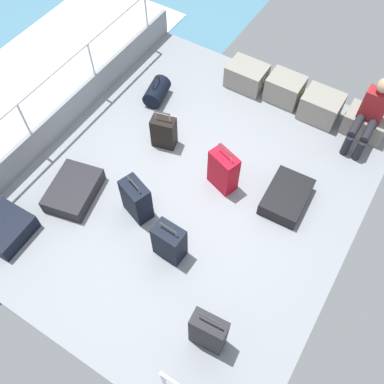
{
  "coord_description": "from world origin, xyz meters",
  "views": [
    {
      "loc": [
        1.73,
        -2.79,
        4.88
      ],
      "look_at": [
        0.15,
        -0.23,
        0.25
      ],
      "focal_mm": 39.74,
      "sensor_mm": 36.0,
      "label": 1
    }
  ],
  "objects_px": {
    "suitcase_1": "(6,229)",
    "suitcase_3": "(169,242)",
    "cargo_crate_1": "(285,89)",
    "suitcase_0": "(164,132)",
    "suitcase_2": "(223,171)",
    "suitcase_6": "(286,197)",
    "cargo_crate_3": "(366,123)",
    "cargo_crate_0": "(247,76)",
    "duffel_bag": "(157,92)",
    "suitcase_7": "(136,200)",
    "cargo_crate_2": "(321,106)",
    "passenger_seated": "(370,113)",
    "suitcase_5": "(208,332)",
    "suitcase_4": "(74,190)"
  },
  "relations": [
    {
      "from": "suitcase_4",
      "to": "cargo_crate_2",
      "type": "bearing_deg",
      "value": 54.05
    },
    {
      "from": "cargo_crate_2",
      "to": "suitcase_7",
      "type": "xyz_separation_m",
      "value": [
        -1.35,
        -2.86,
        0.09
      ]
    },
    {
      "from": "suitcase_3",
      "to": "suitcase_5",
      "type": "distance_m",
      "value": 1.16
    },
    {
      "from": "cargo_crate_3",
      "to": "suitcase_6",
      "type": "bearing_deg",
      "value": -104.57
    },
    {
      "from": "cargo_crate_3",
      "to": "suitcase_1",
      "type": "distance_m",
      "value": 5.23
    },
    {
      "from": "cargo_crate_2",
      "to": "suitcase_4",
      "type": "height_order",
      "value": "cargo_crate_2"
    },
    {
      "from": "suitcase_2",
      "to": "suitcase_6",
      "type": "relative_size",
      "value": 0.99
    },
    {
      "from": "cargo_crate_3",
      "to": "suitcase_3",
      "type": "relative_size",
      "value": 0.98
    },
    {
      "from": "cargo_crate_1",
      "to": "suitcase_0",
      "type": "xyz_separation_m",
      "value": [
        -1.08,
        -1.76,
        0.04
      ]
    },
    {
      "from": "cargo_crate_1",
      "to": "suitcase_0",
      "type": "height_order",
      "value": "suitcase_0"
    },
    {
      "from": "cargo_crate_0",
      "to": "suitcase_4",
      "type": "height_order",
      "value": "cargo_crate_0"
    },
    {
      "from": "passenger_seated",
      "to": "suitcase_0",
      "type": "height_order",
      "value": "passenger_seated"
    },
    {
      "from": "suitcase_0",
      "to": "suitcase_4",
      "type": "bearing_deg",
      "value": -111.06
    },
    {
      "from": "suitcase_0",
      "to": "suitcase_2",
      "type": "relative_size",
      "value": 0.87
    },
    {
      "from": "suitcase_3",
      "to": "suitcase_5",
      "type": "bearing_deg",
      "value": -35.76
    },
    {
      "from": "passenger_seated",
      "to": "suitcase_3",
      "type": "height_order",
      "value": "passenger_seated"
    },
    {
      "from": "suitcase_1",
      "to": "cargo_crate_0",
      "type": "bearing_deg",
      "value": 72.01
    },
    {
      "from": "suitcase_2",
      "to": "cargo_crate_0",
      "type": "bearing_deg",
      "value": 108.63
    },
    {
      "from": "suitcase_5",
      "to": "duffel_bag",
      "type": "bearing_deg",
      "value": 132.76
    },
    {
      "from": "cargo_crate_0",
      "to": "duffel_bag",
      "type": "bearing_deg",
      "value": -135.89
    },
    {
      "from": "cargo_crate_0",
      "to": "duffel_bag",
      "type": "relative_size",
      "value": 1.2
    },
    {
      "from": "suitcase_3",
      "to": "cargo_crate_3",
      "type": "bearing_deg",
      "value": 67.05
    },
    {
      "from": "suitcase_2",
      "to": "suitcase_5",
      "type": "xyz_separation_m",
      "value": [
        0.91,
        -1.92,
        0.03
      ]
    },
    {
      "from": "suitcase_5",
      "to": "suitcase_0",
      "type": "bearing_deg",
      "value": 133.33
    },
    {
      "from": "suitcase_6",
      "to": "duffel_bag",
      "type": "distance_m",
      "value": 2.64
    },
    {
      "from": "cargo_crate_1",
      "to": "duffel_bag",
      "type": "xyz_separation_m",
      "value": [
        -1.7,
        -1.06,
        -0.06
      ]
    },
    {
      "from": "suitcase_3",
      "to": "suitcase_7",
      "type": "xyz_separation_m",
      "value": [
        -0.68,
        0.27,
        0.02
      ]
    },
    {
      "from": "suitcase_0",
      "to": "suitcase_1",
      "type": "relative_size",
      "value": 1.06
    },
    {
      "from": "suitcase_3",
      "to": "suitcase_7",
      "type": "bearing_deg",
      "value": 158.34
    },
    {
      "from": "cargo_crate_0",
      "to": "cargo_crate_2",
      "type": "relative_size",
      "value": 1.05
    },
    {
      "from": "suitcase_7",
      "to": "suitcase_3",
      "type": "bearing_deg",
      "value": -21.66
    },
    {
      "from": "cargo_crate_3",
      "to": "suitcase_6",
      "type": "relative_size",
      "value": 0.84
    },
    {
      "from": "passenger_seated",
      "to": "suitcase_6",
      "type": "xyz_separation_m",
      "value": [
        -0.46,
        -1.58,
        -0.43
      ]
    },
    {
      "from": "suitcase_2",
      "to": "suitcase_3",
      "type": "relative_size",
      "value": 1.16
    },
    {
      "from": "cargo_crate_0",
      "to": "suitcase_4",
      "type": "distance_m",
      "value": 3.26
    },
    {
      "from": "cargo_crate_0",
      "to": "duffel_bag",
      "type": "xyz_separation_m",
      "value": [
        -1.05,
        -1.02,
        -0.04
      ]
    },
    {
      "from": "suitcase_2",
      "to": "suitcase_6",
      "type": "xyz_separation_m",
      "value": [
        0.86,
        0.21,
        -0.21
      ]
    },
    {
      "from": "cargo_crate_2",
      "to": "passenger_seated",
      "type": "relative_size",
      "value": 0.58
    },
    {
      "from": "passenger_seated",
      "to": "suitcase_6",
      "type": "bearing_deg",
      "value": -106.12
    },
    {
      "from": "suitcase_1",
      "to": "suitcase_3",
      "type": "height_order",
      "value": "suitcase_3"
    },
    {
      "from": "suitcase_1",
      "to": "suitcase_6",
      "type": "distance_m",
      "value": 3.65
    },
    {
      "from": "cargo_crate_3",
      "to": "suitcase_7",
      "type": "relative_size",
      "value": 0.94
    },
    {
      "from": "passenger_seated",
      "to": "suitcase_6",
      "type": "relative_size",
      "value": 1.36
    },
    {
      "from": "cargo_crate_3",
      "to": "suitcase_7",
      "type": "xyz_separation_m",
      "value": [
        -2.04,
        -2.93,
        0.13
      ]
    },
    {
      "from": "suitcase_2",
      "to": "suitcase_6",
      "type": "height_order",
      "value": "suitcase_2"
    },
    {
      "from": "cargo_crate_2",
      "to": "suitcase_5",
      "type": "distance_m",
      "value": 3.82
    },
    {
      "from": "cargo_crate_1",
      "to": "suitcase_6",
      "type": "height_order",
      "value": "cargo_crate_1"
    },
    {
      "from": "cargo_crate_1",
      "to": "suitcase_0",
      "type": "relative_size",
      "value": 0.87
    },
    {
      "from": "cargo_crate_2",
      "to": "suitcase_0",
      "type": "relative_size",
      "value": 0.92
    },
    {
      "from": "cargo_crate_2",
      "to": "suitcase_3",
      "type": "height_order",
      "value": "suitcase_3"
    }
  ]
}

